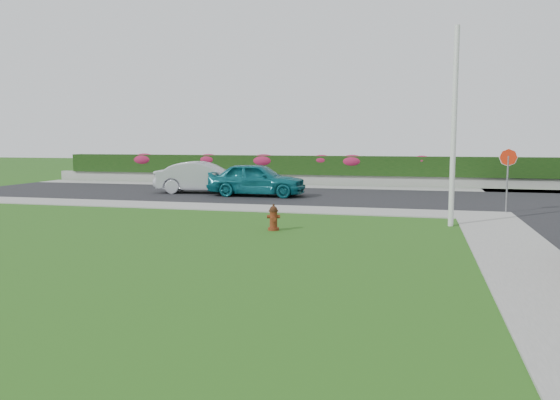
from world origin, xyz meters
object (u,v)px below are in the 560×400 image
(sedan_teal, at_px, (257,179))
(utility_pole, at_px, (454,127))
(sedan_silver, at_px, (204,177))
(fire_hydrant, at_px, (273,218))
(stop_sign, at_px, (508,166))

(sedan_teal, bearing_deg, utility_pole, -130.08)
(sedan_silver, bearing_deg, fire_hydrant, -156.47)
(utility_pole, bearing_deg, fire_hydrant, -157.24)
(sedan_teal, height_order, utility_pole, utility_pole)
(sedan_teal, height_order, stop_sign, stop_sign)
(sedan_teal, distance_m, utility_pole, 10.92)
(sedan_silver, xyz_separation_m, stop_sign, (13.25, -4.16, 0.90))
(fire_hydrant, bearing_deg, stop_sign, 22.08)
(fire_hydrant, bearing_deg, sedan_silver, 105.98)
(sedan_silver, distance_m, utility_pole, 13.72)
(utility_pole, height_order, stop_sign, utility_pole)
(sedan_teal, xyz_separation_m, sedan_silver, (-2.96, 0.80, -0.01))
(sedan_silver, distance_m, stop_sign, 13.92)
(sedan_teal, bearing_deg, sedan_silver, 74.60)
(sedan_silver, height_order, utility_pole, utility_pole)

